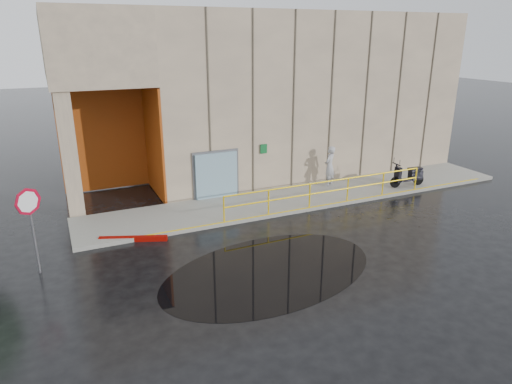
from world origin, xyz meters
TOP-DOWN VIEW (x-y plane):
  - ground at (0.00, 0.00)m, footprint 120.00×120.00m
  - sidewalk at (4.00, 4.50)m, footprint 20.00×3.00m
  - building at (5.10, 10.98)m, footprint 20.00×10.17m
  - guardrail at (4.25, 3.15)m, footprint 9.56×0.06m
  - person at (5.65, 5.29)m, footprint 0.83×0.76m
  - scooter at (8.95, 3.61)m, footprint 1.84×0.75m
  - stop_sign at (-7.01, 1.95)m, footprint 0.70×0.51m
  - red_curb at (-3.97, 3.10)m, footprint 2.30×1.04m
  - puddle at (-0.51, -0.87)m, footprint 7.89×5.65m

SIDE VIEW (x-z plane):
  - ground at x=0.00m, z-range 0.00..0.00m
  - puddle at x=-0.51m, z-range 0.00..0.01m
  - sidewalk at x=4.00m, z-range 0.00..0.15m
  - red_curb at x=-3.97m, z-range 0.00..0.18m
  - guardrail at x=4.25m, z-range 0.16..1.19m
  - scooter at x=8.95m, z-range 0.25..1.65m
  - person at x=5.65m, z-range 0.15..2.04m
  - stop_sign at x=-7.01m, z-range 0.62..3.38m
  - building at x=5.10m, z-range 0.21..8.21m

